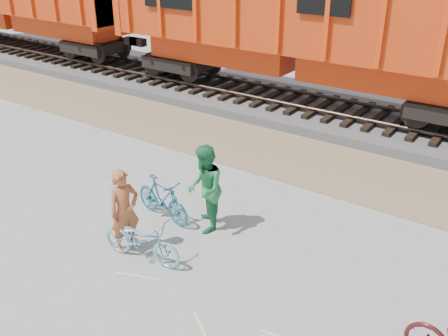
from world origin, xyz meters
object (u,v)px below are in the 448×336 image
Objects in this scene: hopper_car_center at (302,23)px; person_man at (205,189)px; person_solo at (124,211)px; bicycle_blue at (142,240)px; bicycle_teal at (162,199)px.

hopper_car_center reaches higher than person_man.
hopper_car_center reaches higher than person_solo.
person_man reaches higher than person_solo.
person_man is (1.91, -7.77, -2.07)m from hopper_car_center.
bicycle_blue is at bearing -80.26° from hopper_car_center.
person_solo is at bearing -163.31° from bicycle_teal.
person_man reaches higher than bicycle_blue.
hopper_car_center reaches higher than bicycle_teal.
person_man is (0.81, 1.48, 0.08)m from person_solo.
hopper_car_center reaches higher than bicycle_blue.
hopper_car_center is at bearing 14.64° from bicycle_teal.
bicycle_blue is 1.06× the size of bicycle_teal.
person_man reaches higher than bicycle_teal.
bicycle_teal is at bearing 23.26° from person_solo.
bicycle_teal is at bearing 18.45° from bicycle_blue.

